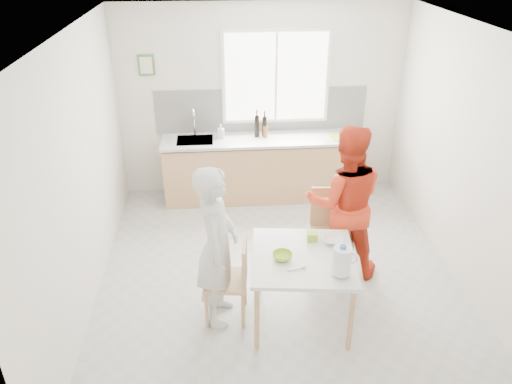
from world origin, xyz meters
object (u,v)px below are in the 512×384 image
(person_red, at_px, (344,203))
(wine_bottle_a, at_px, (257,126))
(chair_left, at_px, (232,276))
(bowl_white, at_px, (332,240))
(wine_bottle_b, at_px, (265,126))
(person_white, at_px, (217,247))
(bowl_green, at_px, (282,256))
(chair_far, at_px, (330,229))
(dining_table, at_px, (303,263))
(milk_jug, at_px, (342,260))

(person_red, xyz_separation_m, wine_bottle_a, (-0.79, 1.94, 0.19))
(chair_left, bearing_deg, person_red, 125.24)
(bowl_white, height_order, wine_bottle_b, wine_bottle_b)
(person_white, bearing_deg, bowl_green, -94.59)
(bowl_green, height_order, wine_bottle_a, wine_bottle_a)
(bowl_green, xyz_separation_m, bowl_white, (0.53, 0.24, -0.00))
(bowl_green, distance_m, wine_bottle_b, 2.74)
(bowl_green, bearing_deg, person_white, 168.78)
(chair_far, distance_m, person_red, 0.36)
(bowl_white, bearing_deg, bowl_green, -155.66)
(dining_table, height_order, chair_left, chair_left)
(chair_far, bearing_deg, dining_table, -112.98)
(person_red, height_order, bowl_white, person_red)
(person_white, distance_m, wine_bottle_b, 2.71)
(chair_left, relative_size, wine_bottle_a, 2.81)
(person_white, relative_size, wine_bottle_a, 5.22)
(person_red, height_order, bowl_green, person_red)
(bowl_green, bearing_deg, bowl_white, 24.34)
(chair_left, relative_size, person_red, 0.51)
(milk_jug, height_order, wine_bottle_a, wine_bottle_a)
(milk_jug, bearing_deg, person_red, 82.05)
(wine_bottle_a, distance_m, wine_bottle_b, 0.11)
(dining_table, relative_size, person_red, 0.61)
(chair_left, height_order, wine_bottle_b, wine_bottle_b)
(dining_table, xyz_separation_m, person_red, (0.57, 0.76, 0.21))
(wine_bottle_a, bearing_deg, dining_table, -85.37)
(chair_far, height_order, bowl_white, chair_far)
(chair_far, bearing_deg, bowl_white, -94.97)
(dining_table, distance_m, bowl_green, 0.23)
(chair_left, xyz_separation_m, milk_jug, (0.97, -0.39, 0.41))
(person_white, bearing_deg, wine_bottle_b, -8.57)
(dining_table, bearing_deg, bowl_green, -172.59)
(wine_bottle_a, bearing_deg, bowl_white, -77.60)
(bowl_white, xyz_separation_m, wine_bottle_a, (-0.55, 2.48, 0.30))
(person_white, bearing_deg, person_red, -57.79)
(dining_table, relative_size, wine_bottle_b, 3.61)
(chair_left, relative_size, bowl_white, 4.32)
(chair_far, distance_m, bowl_green, 1.06)
(chair_far, bearing_deg, bowl_green, -122.14)
(bowl_white, distance_m, wine_bottle_b, 2.54)
(chair_left, height_order, bowl_white, chair_left)
(bowl_green, height_order, bowl_white, bowl_green)
(wine_bottle_b, bearing_deg, wine_bottle_a, -177.74)
(bowl_white, bearing_deg, wine_bottle_a, 102.40)
(person_white, xyz_separation_m, milk_jug, (1.11, -0.41, 0.07))
(person_red, height_order, milk_jug, person_red)
(dining_table, bearing_deg, person_white, 173.37)
(chair_far, xyz_separation_m, bowl_white, (-0.12, -0.57, 0.23))
(chair_far, xyz_separation_m, person_red, (0.13, -0.02, 0.34))
(dining_table, xyz_separation_m, chair_left, (-0.68, 0.08, -0.18))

